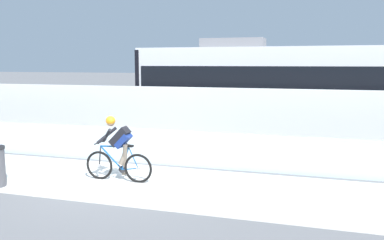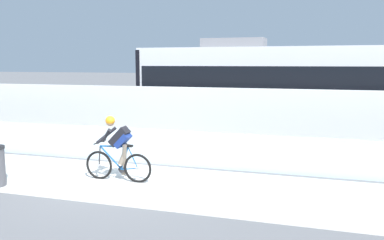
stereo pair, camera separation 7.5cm
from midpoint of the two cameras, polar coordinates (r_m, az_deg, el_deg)
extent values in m
plane|color=slate|center=(10.32, -10.96, -8.36)|extent=(200.00, 200.00, 0.00)
cube|color=silver|center=(10.32, -10.97, -8.33)|extent=(32.00, 3.20, 0.01)
cube|color=silver|center=(11.82, -6.87, -3.63)|extent=(32.00, 0.05, 1.02)
cube|color=silver|center=(13.37, -3.83, 0.13)|extent=(32.00, 0.36, 2.11)
cube|color=#595654|center=(15.86, -0.65, -2.44)|extent=(32.00, 0.08, 0.01)
cube|color=#595654|center=(17.21, 0.78, -1.61)|extent=(32.00, 0.08, 0.01)
cube|color=silver|center=(15.67, 12.71, 4.22)|extent=(11.00, 2.50, 3.10)
cube|color=black|center=(15.65, 12.75, 5.50)|extent=(10.56, 2.54, 1.04)
cube|color=red|center=(15.81, 12.56, -0.73)|extent=(10.78, 2.53, 0.28)
cube|color=slate|center=(15.92, 5.66, 10.67)|extent=(2.40, 1.10, 0.36)
cube|color=#232326|center=(16.46, 0.23, -0.80)|extent=(1.40, 1.88, 0.20)
cylinder|color=black|center=(15.80, -0.51, -1.40)|extent=(0.60, 0.10, 0.60)
cylinder|color=black|center=(17.15, 0.91, -0.64)|extent=(0.60, 0.10, 0.60)
cube|color=#232326|center=(15.99, 25.22, -1.84)|extent=(1.40, 1.88, 0.20)
cylinder|color=black|center=(16.70, 24.85, -1.63)|extent=(0.60, 0.10, 0.60)
cube|color=black|center=(16.95, -6.05, 4.65)|extent=(0.16, 2.54, 2.94)
torus|color=black|center=(10.43, -13.07, -6.21)|extent=(0.72, 0.06, 0.72)
cylinder|color=#99999E|center=(10.43, -13.07, -6.21)|extent=(0.07, 0.10, 0.07)
torus|color=black|center=(9.96, -7.78, -6.74)|extent=(0.72, 0.06, 0.72)
cylinder|color=#99999E|center=(9.96, -7.78, -6.74)|extent=(0.07, 0.10, 0.07)
cylinder|color=#144C8C|center=(10.22, -11.46, -5.21)|extent=(0.60, 0.04, 0.58)
cylinder|color=#144C8C|center=(10.04, -9.55, -5.30)|extent=(0.22, 0.04, 0.59)
cylinder|color=#144C8C|center=(10.11, -11.05, -3.65)|extent=(0.76, 0.04, 0.07)
cylinder|color=#144C8C|center=(10.05, -8.89, -6.80)|extent=(0.43, 0.03, 0.09)
cylinder|color=#144C8C|center=(9.95, -8.45, -5.23)|extent=(0.27, 0.02, 0.53)
cylinder|color=black|center=(10.36, -12.99, -4.91)|extent=(0.08, 0.03, 0.49)
cube|color=black|center=(9.94, -9.13, -3.61)|extent=(0.24, 0.10, 0.05)
cylinder|color=black|center=(10.27, -12.93, -3.04)|extent=(0.03, 0.58, 0.03)
cylinder|color=#262628|center=(10.15, -9.97, -6.86)|extent=(0.18, 0.02, 0.18)
cube|color=black|center=(9.99, -10.29, -2.31)|extent=(0.50, 0.28, 0.51)
cube|color=navy|center=(9.97, -9.80, -2.86)|extent=(0.38, 0.30, 0.38)
sphere|color=tan|center=(10.05, -11.56, -0.30)|extent=(0.20, 0.20, 0.20)
sphere|color=orange|center=(10.04, -11.57, -0.10)|extent=(0.23, 0.23, 0.23)
cylinder|color=black|center=(10.16, -12.09, -2.14)|extent=(0.44, 0.41, 0.41)
cylinder|color=black|center=(10.16, -12.09, -2.14)|extent=(0.44, 0.41, 0.41)
cylinder|color=#726656|center=(10.06, -9.65, -5.54)|extent=(0.29, 0.33, 0.80)
cylinder|color=#726656|center=(10.03, -9.67, -4.77)|extent=(0.29, 0.33, 0.54)
camera|label=1|loc=(0.04, -90.18, -0.03)|focal=38.01mm
camera|label=2|loc=(0.04, 89.82, 0.03)|focal=38.01mm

